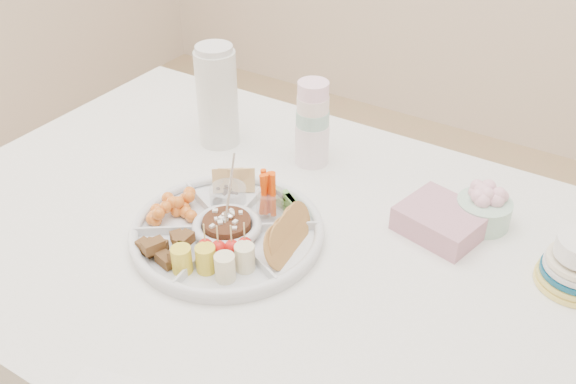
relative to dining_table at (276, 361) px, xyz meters
The scene contains 13 objects.
dining_table is the anchor object (origin of this frame).
party_tray 0.41m from the dining_table, 141.34° to the right, with size 0.38×0.38×0.04m, color silver.
bean_dip 0.42m from the dining_table, 141.34° to the right, with size 0.10×0.10×0.04m, color brown.
tortillas 0.43m from the dining_table, 38.94° to the right, with size 0.10×0.10×0.06m, color #A16B2D, non-canonical shape.
carrot_cucumber 0.45m from the dining_table, 107.61° to the left, with size 0.11×0.11×0.10m, color #FE4C07, non-canonical shape.
pita_raisins 0.45m from the dining_table, 162.27° to the left, with size 0.11×0.11×0.06m, color tan, non-canonical shape.
cherries 0.47m from the dining_table, 160.69° to the right, with size 0.12×0.12×0.05m, color orange, non-canonical shape.
granola_chunks 0.47m from the dining_table, 125.64° to the right, with size 0.11×0.11×0.05m, color #3C2617, non-canonical shape.
banana_tomato 0.47m from the dining_table, 89.04° to the right, with size 0.12×0.12×0.10m, color tan, non-canonical shape.
cup_stack 0.57m from the dining_table, 105.60° to the left, with size 0.08×0.08×0.22m, color #9CBB97.
thermos 0.65m from the dining_table, 142.98° to the left, with size 0.10×0.10×0.26m, color silver.
flower_bowl 0.60m from the dining_table, 37.44° to the left, with size 0.11×0.11×0.08m, color #95CDB5.
napkin_stack 0.53m from the dining_table, 34.51° to the left, with size 0.16×0.14×0.05m, color #BB8092.
Camera 1 is at (0.57, -0.84, 1.57)m, focal length 40.00 mm.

